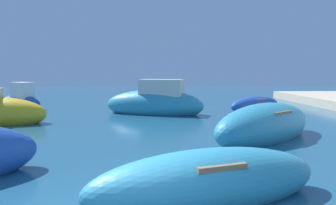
% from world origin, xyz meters
% --- Properties ---
extents(moored_boat_1, '(4.60, 4.34, 1.44)m').
position_xyz_m(moored_boat_1, '(3.84, 6.22, 0.40)').
color(moored_boat_1, teal).
rests_on(moored_boat_1, ground).
extents(moored_boat_2, '(5.23, 3.10, 2.04)m').
position_xyz_m(moored_boat_2, '(0.47, 12.38, 0.53)').
color(moored_boat_2, teal).
rests_on(moored_boat_2, ground).
extents(moored_boat_5, '(4.25, 2.41, 1.10)m').
position_xyz_m(moored_boat_5, '(1.25, 1.39, 0.31)').
color(moored_boat_5, teal).
rests_on(moored_boat_5, ground).
extents(moored_boat_7, '(3.36, 2.80, 1.70)m').
position_xyz_m(moored_boat_7, '(-7.14, 15.14, 0.41)').
color(moored_boat_7, '#1E479E').
rests_on(moored_boat_7, ground).
extents(moored_boat_9, '(3.59, 2.84, 0.97)m').
position_xyz_m(moored_boat_9, '(5.90, 13.69, 0.27)').
color(moored_boat_9, '#1E479E').
rests_on(moored_boat_9, ground).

